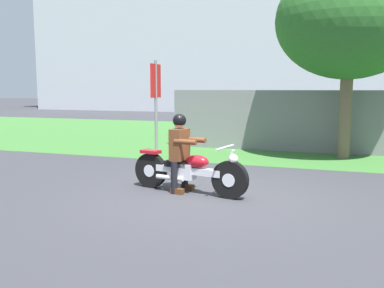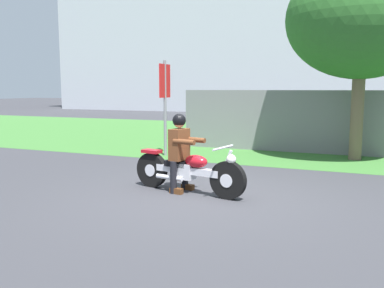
# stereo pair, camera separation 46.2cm
# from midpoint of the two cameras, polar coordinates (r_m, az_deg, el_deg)

# --- Properties ---
(ground) EXTENTS (120.00, 120.00, 0.00)m
(ground) POSITION_cam_midpoint_polar(r_m,az_deg,el_deg) (7.22, 3.27, -7.18)
(ground) COLOR #38383D
(grass_verge) EXTENTS (60.00, 12.00, 0.01)m
(grass_verge) POSITION_cam_midpoint_polar(r_m,az_deg,el_deg) (15.97, 14.27, 0.75)
(grass_verge) COLOR #3D7533
(grass_verge) RESTS_ON ground
(stadium_facade) EXTENTS (47.15, 8.00, 12.05)m
(stadium_facade) POSITION_cam_midpoint_polar(r_m,az_deg,el_deg) (35.10, 19.78, 13.99)
(stadium_facade) COLOR #B2B7C1
(stadium_facade) RESTS_ON ground
(motorcycle_lead) EXTENTS (2.25, 0.74, 0.88)m
(motorcycle_lead) POSITION_cam_midpoint_polar(r_m,az_deg,el_deg) (7.38, 1.23, -3.71)
(motorcycle_lead) COLOR black
(motorcycle_lead) RESTS_ON ground
(rider_lead) EXTENTS (0.61, 0.53, 1.40)m
(rider_lead) POSITION_cam_midpoint_polar(r_m,az_deg,el_deg) (7.40, 0.14, -0.34)
(rider_lead) COLOR black
(rider_lead) RESTS_ON ground
(tree_roadside) EXTENTS (3.77, 3.77, 5.09)m
(tree_roadside) POSITION_cam_midpoint_polar(r_m,az_deg,el_deg) (11.75, 23.37, 15.46)
(tree_roadside) COLOR brown
(tree_roadside) RESTS_ON ground
(sign_banner) EXTENTS (0.08, 0.60, 2.60)m
(sign_banner) POSITION_cam_midpoint_polar(r_m,az_deg,el_deg) (11.39, -2.57, 6.99)
(sign_banner) COLOR gray
(sign_banner) RESTS_ON ground
(fence_segment) EXTENTS (7.00, 0.06, 1.80)m
(fence_segment) POSITION_cam_midpoint_polar(r_m,az_deg,el_deg) (12.43, 15.28, 2.98)
(fence_segment) COLOR slate
(fence_segment) RESTS_ON ground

